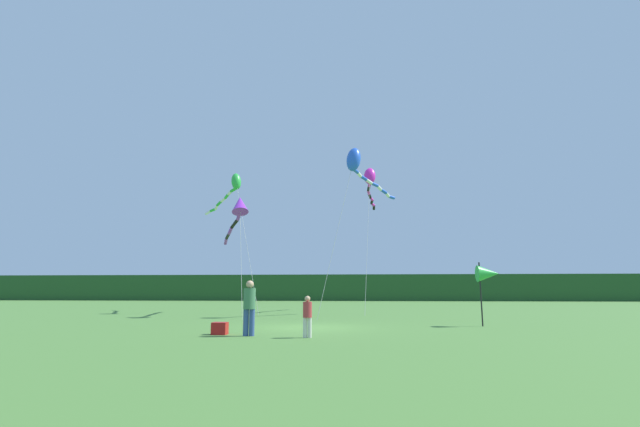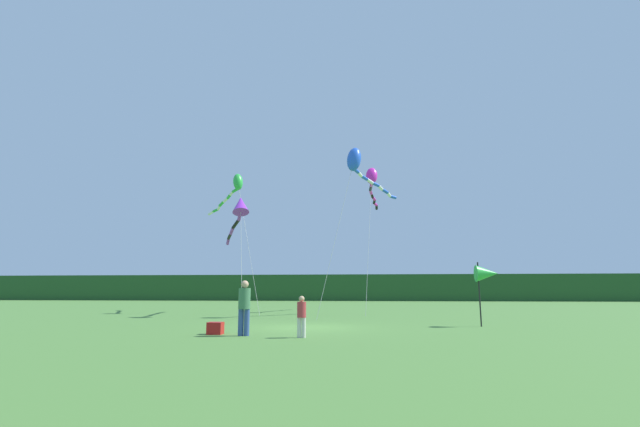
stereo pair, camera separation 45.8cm
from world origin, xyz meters
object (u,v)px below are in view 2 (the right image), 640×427
kite_magenta (372,181)px  kite_blue (357,164)px  person_child (302,314)px  cooler_box (215,328)px  banner_flag_pole (487,274)px  kite_purple (239,210)px  person_adult (244,305)px  kite_green (234,188)px

kite_magenta → kite_blue: 5.89m
person_child → cooler_box: (-3.06, 0.75, -0.52)m
banner_flag_pole → kite_purple: 14.57m
cooler_box → kite_blue: size_ratio=0.05×
person_adult → cooler_box: (-1.09, 0.39, -0.80)m
person_child → banner_flag_pole: bearing=35.0°
banner_flag_pole → kite_purple: kite_purple is taller
kite_green → kite_purple: bearing=-67.8°
kite_purple → kite_magenta: bearing=36.9°
person_adult → kite_blue: size_ratio=0.18×
cooler_box → kite_green: size_ratio=0.05×
person_adult → person_child: person_adult is taller
kite_magenta → kite_purple: 10.60m
person_adult → kite_purple: 12.47m
kite_green → kite_magenta: 9.98m
person_child → cooler_box: person_child is taller
kite_magenta → kite_purple: bearing=-143.1°
kite_green → kite_blue: (8.76, -3.70, 0.46)m
banner_flag_pole → kite_green: bearing=144.4°
kite_blue → kite_purple: size_ratio=1.25×
person_adult → kite_green: 17.34m
kite_blue → cooler_box: bearing=-114.0°
kite_purple → person_adult: bearing=-72.1°
banner_flag_pole → cooler_box: bearing=-157.4°
kite_magenta → kite_purple: size_ratio=1.29×
kite_blue → person_adult: bearing=-108.3°
person_child → kite_green: size_ratio=0.14×
cooler_box → kite_purple: bearing=102.9°
cooler_box → kite_magenta: size_ratio=0.05×
person_adult → kite_blue: kite_blue is taller
person_child → kite_purple: size_ratio=0.16×
kite_magenta → person_child: bearing=-98.7°
person_adult → kite_magenta: 19.37m
kite_green → kite_magenta: size_ratio=0.92×
banner_flag_pole → kite_purple: size_ratio=0.33×
cooler_box → person_child: bearing=-13.8°
person_adult → banner_flag_pole: size_ratio=0.68×
kite_purple → kite_blue: bearing=2.2°
person_child → kite_blue: size_ratio=0.13×
cooler_box → kite_blue: (4.75, 10.68, 8.78)m
banner_flag_pole → kite_green: kite_green is taller
person_adult → person_child: (1.97, -0.36, -0.28)m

